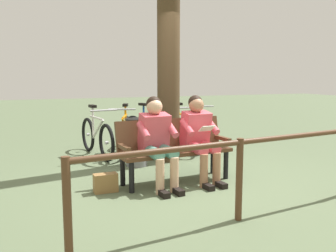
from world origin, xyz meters
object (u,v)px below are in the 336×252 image
object	(u,v)px
tree_trunk	(168,39)
bicycle_silver	(150,133)
bicycle_red	(125,135)
bicycle_black	(97,137)
bicycle_blue	(182,132)
bench	(173,145)
litter_bin	(137,142)
person_companion	(157,138)
handbag	(106,183)
person_reading	(199,134)
bicycle_orange	(198,130)

from	to	relation	value
tree_trunk	bicycle_silver	size ratio (longest dim) A/B	2.64
bicycle_red	bicycle_black	world-z (taller)	same
bicycle_blue	bicycle_red	size ratio (longest dim) A/B	1.06
tree_trunk	bicycle_black	bearing A→B (deg)	-36.21
bench	litter_bin	distance (m)	1.05
bicycle_silver	tree_trunk	bearing A→B (deg)	-20.11
bench	bicycle_silver	size ratio (longest dim) A/B	1.04
person_companion	handbag	xyz separation A→B (m)	(0.69, -0.03, -0.54)
bicycle_silver	bicycle_blue	bearing A→B (deg)	54.91
person_companion	bench	bearing A→B (deg)	-152.99
person_reading	bicycle_silver	distance (m)	2.23
bicycle_blue	bicycle_silver	distance (m)	0.64
person_reading	bicycle_black	xyz separation A→B (m)	(1.04, -2.12, -0.31)
bench	person_companion	bearing A→B (deg)	27.01
person_companion	tree_trunk	distance (m)	2.09
bicycle_orange	handbag	bearing A→B (deg)	-28.07
tree_trunk	litter_bin	xyz separation A→B (m)	(0.63, 0.17, -1.69)
bicycle_blue	bicycle_black	distance (m)	1.69
tree_trunk	bicycle_orange	xyz separation A→B (m)	(-1.04, -0.92, -1.72)
litter_bin	bicycle_silver	xyz separation A→B (m)	(-0.59, -1.06, -0.03)
handbag	tree_trunk	bearing A→B (deg)	-136.09
person_reading	handbag	xyz separation A→B (m)	(1.33, 0.03, -0.54)
tree_trunk	bicycle_black	distance (m)	2.20
person_reading	litter_bin	distance (m)	1.31
bicycle_blue	person_companion	bearing A→B (deg)	-28.90
person_reading	bicycle_black	size ratio (longest dim) A/B	0.72
bicycle_red	bicycle_black	size ratio (longest dim) A/B	0.95
person_companion	bicycle_blue	xyz separation A→B (m)	(-1.29, -2.13, -0.30)
bench	bicycle_orange	world-z (taller)	bicycle_orange
bicycle_blue	bicycle_silver	size ratio (longest dim) A/B	1.07
bench	bicycle_red	xyz separation A→B (m)	(0.16, -2.04, -0.15)
bench	bicycle_black	bearing A→B (deg)	-75.14
tree_trunk	bicycle_red	size ratio (longest dim) A/B	2.61
bench	bicycle_red	bearing A→B (deg)	-90.25
handbag	litter_bin	distance (m)	1.43
bicycle_black	bicycle_silver	bearing A→B (deg)	86.22
tree_trunk	litter_bin	distance (m)	1.81
litter_bin	bicycle_black	bearing A→B (deg)	-63.98
handbag	bicycle_silver	xyz separation A→B (m)	(-1.36, -2.24, 0.24)
tree_trunk	litter_bin	bearing A→B (deg)	14.80
person_companion	bicycle_black	bearing A→B (deg)	-84.32
person_companion	bicycle_red	size ratio (longest dim) A/B	0.75
bench	handbag	distance (m)	1.08
handbag	litter_bin	xyz separation A→B (m)	(-0.77, -1.18, 0.27)
bench	bicycle_orange	size ratio (longest dim) A/B	1.02
person_companion	bicycle_red	bearing A→B (deg)	-98.52
bicycle_blue	bicycle_black	xyz separation A→B (m)	(1.69, -0.05, 0.00)
litter_bin	bicycle_orange	distance (m)	1.99
handbag	bicycle_orange	world-z (taller)	bicycle_orange
bench	tree_trunk	xyz separation A→B (m)	(-0.40, -1.18, 1.57)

